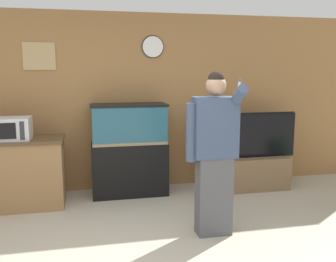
# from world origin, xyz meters

# --- Properties ---
(wall_back_paneled) EXTENTS (10.00, 0.08, 2.60)m
(wall_back_paneled) POSITION_xyz_m (-0.00, 2.56, 1.30)
(wall_back_paneled) COLOR olive
(wall_back_paneled) RESTS_ON ground_plane
(microwave) EXTENTS (0.54, 0.38, 0.28)m
(microwave) POSITION_xyz_m (-1.28, 1.95, 1.05)
(microwave) COLOR silver
(microwave) RESTS_ON counter_island
(aquarium_on_stand) EXTENTS (1.06, 0.47, 1.31)m
(aquarium_on_stand) POSITION_xyz_m (0.27, 2.21, 0.65)
(aquarium_on_stand) COLOR black
(aquarium_on_stand) RESTS_ON ground_plane
(tv_on_stand) EXTENTS (1.51, 0.40, 1.16)m
(tv_on_stand) POSITION_xyz_m (2.00, 2.06, 0.35)
(tv_on_stand) COLOR brown
(tv_on_stand) RESTS_ON ground_plane
(person_standing) EXTENTS (0.56, 0.42, 1.77)m
(person_standing) POSITION_xyz_m (1.00, 0.69, 0.92)
(person_standing) COLOR #515156
(person_standing) RESTS_ON ground_plane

